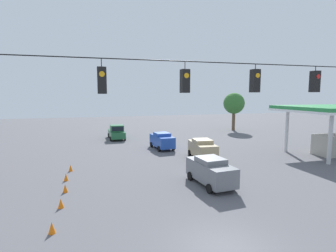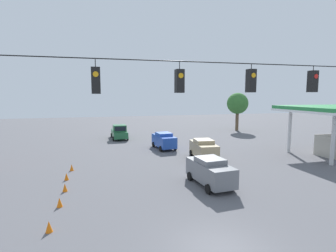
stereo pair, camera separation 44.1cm
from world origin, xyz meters
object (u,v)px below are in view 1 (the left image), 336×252
at_px(pickup_truck_green_withflow_deep, 117,132).
at_px(traffic_cone_fifth, 71,168).
at_px(traffic_cone_second, 61,203).
at_px(traffic_cone_fourth, 66,177).
at_px(overhead_signal_span, 221,120).
at_px(sedan_tan_oncoming_far, 202,149).
at_px(traffic_cone_third, 65,188).
at_px(gas_station, 335,120).
at_px(sedan_grey_crossing_near, 210,171).
at_px(tree_horizon_left, 234,104).
at_px(sedan_blue_oncoming_deep, 162,140).
at_px(traffic_cone_nearest, 52,228).

bearing_deg(pickup_truck_green_withflow_deep, traffic_cone_fifth, 71.26).
relative_size(traffic_cone_second, traffic_cone_fifth, 1.00).
bearing_deg(traffic_cone_fourth, traffic_cone_fifth, -93.19).
distance_m(traffic_cone_second, traffic_cone_fifth, 7.61).
bearing_deg(traffic_cone_second, overhead_signal_span, 141.41).
height_order(traffic_cone_second, traffic_cone_fourth, same).
relative_size(sedan_tan_oncoming_far, traffic_cone_fifth, 8.23).
bearing_deg(sedan_tan_oncoming_far, traffic_cone_third, 25.81).
xyz_separation_m(traffic_cone_second, traffic_cone_fourth, (0.17, -5.04, 0.00)).
bearing_deg(traffic_cone_second, gas_station, -167.13).
bearing_deg(gas_station, sedan_grey_crossing_near, 16.34).
height_order(pickup_truck_green_withflow_deep, traffic_cone_fifth, pickup_truck_green_withflow_deep).
relative_size(sedan_tan_oncoming_far, traffic_cone_third, 8.23).
xyz_separation_m(sedan_grey_crossing_near, traffic_cone_third, (9.97, -1.34, -0.77)).
bearing_deg(traffic_cone_third, tree_horizon_left, -137.65).
relative_size(pickup_truck_green_withflow_deep, sedan_blue_oncoming_deep, 1.19).
xyz_separation_m(gas_station, tree_horizon_left, (0.12, -20.74, 1.01)).
xyz_separation_m(pickup_truck_green_withflow_deep, tree_horizon_left, (-21.47, -3.76, 3.90)).
relative_size(traffic_cone_fifth, tree_horizon_left, 0.08).
xyz_separation_m(pickup_truck_green_withflow_deep, sedan_blue_oncoming_deep, (-4.65, 8.60, 0.05)).
bearing_deg(sedan_grey_crossing_near, overhead_signal_span, 67.34).
relative_size(pickup_truck_green_withflow_deep, traffic_cone_fourth, 9.55).
height_order(traffic_cone_fourth, gas_station, gas_station).
xyz_separation_m(sedan_tan_oncoming_far, traffic_cone_nearest, (12.66, 11.49, -0.77)).
bearing_deg(traffic_cone_fourth, traffic_cone_third, 93.98).
distance_m(pickup_truck_green_withflow_deep, sedan_tan_oncoming_far, 16.26).
bearing_deg(overhead_signal_span, pickup_truck_green_withflow_deep, -86.28).
bearing_deg(sedan_tan_oncoming_far, traffic_cone_second, 34.39).
relative_size(sedan_grey_crossing_near, traffic_cone_second, 8.37).
xyz_separation_m(traffic_cone_fourth, traffic_cone_fifth, (-0.14, -2.56, 0.00)).
xyz_separation_m(traffic_cone_fourth, tree_horizon_left, (-26.88, -21.83, 4.60)).
bearing_deg(traffic_cone_nearest, traffic_cone_fourth, -89.44).
xyz_separation_m(pickup_truck_green_withflow_deep, traffic_cone_fifth, (5.26, 15.51, -0.70)).
bearing_deg(tree_horizon_left, gas_station, 90.34).
relative_size(traffic_cone_nearest, traffic_cone_second, 1.00).
height_order(overhead_signal_span, tree_horizon_left, overhead_signal_span).
distance_m(traffic_cone_nearest, traffic_cone_fifth, 10.49).
xyz_separation_m(overhead_signal_span, pickup_truck_green_withflow_deep, (1.87, -28.79, -4.47)).
relative_size(overhead_signal_span, gas_station, 2.13).
distance_m(traffic_cone_second, tree_horizon_left, 38.17).
distance_m(sedan_grey_crossing_near, traffic_cone_third, 10.09).
bearing_deg(traffic_cone_fifth, sedan_tan_oncoming_far, -175.46).
distance_m(sedan_blue_oncoming_deep, sedan_grey_crossing_near, 13.33).
xyz_separation_m(traffic_cone_nearest, traffic_cone_second, (-0.09, -2.89, 0.00)).
bearing_deg(traffic_cone_nearest, sedan_blue_oncoming_deep, -119.82).
relative_size(traffic_cone_fourth, gas_station, 0.05).
bearing_deg(sedan_blue_oncoming_deep, tree_horizon_left, -143.71).
bearing_deg(gas_station, traffic_cone_nearest, 18.52).
bearing_deg(traffic_cone_fifth, traffic_cone_third, 90.36).
relative_size(overhead_signal_span, traffic_cone_third, 41.15).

